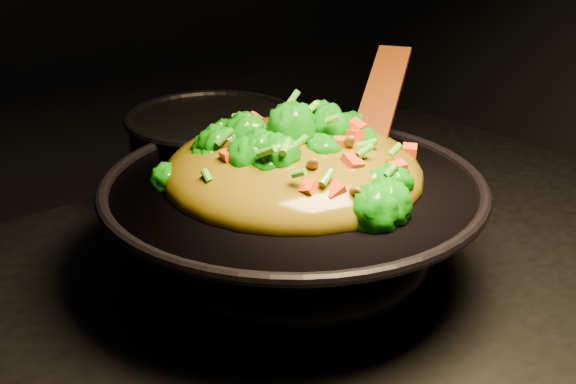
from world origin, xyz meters
TOP-DOWN VIEW (x-y plane):
  - wok at (-0.05, 0.07)m, footprint 0.46×0.46m
  - stir_fry at (-0.04, 0.08)m, footprint 0.33×0.33m
  - spatula at (0.10, 0.08)m, footprint 0.27×0.20m
  - back_pot at (0.00, 0.32)m, footprint 0.32×0.32m

SIDE VIEW (x-z plane):
  - wok at x=-0.05m, z-range 0.90..1.03m
  - back_pot at x=0.00m, z-range 0.90..1.04m
  - spatula at x=0.10m, z-range 1.02..1.14m
  - stir_fry at x=-0.04m, z-range 1.03..1.14m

